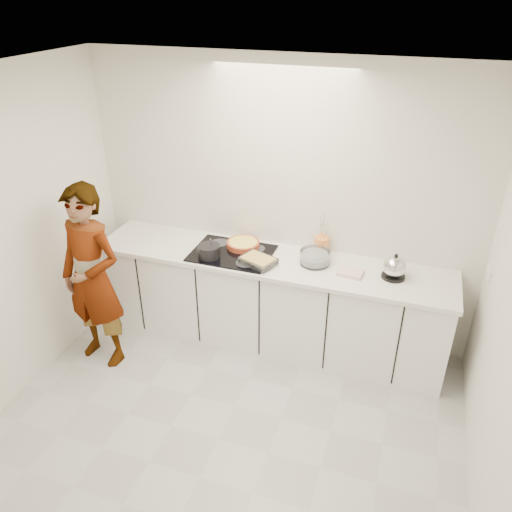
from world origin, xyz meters
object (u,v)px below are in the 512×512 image
(mixing_bowl, at_px, (315,258))
(utensil_crock, at_px, (321,246))
(cook, at_px, (92,278))
(baking_dish, at_px, (258,260))
(kettle, at_px, (394,268))
(hob, at_px, (232,253))
(saucepan, at_px, (209,251))
(tart_dish, at_px, (243,244))

(mixing_bowl, xyz_separation_m, utensil_crock, (0.01, 0.19, 0.03))
(cook, bearing_deg, baking_dish, 31.66)
(kettle, bearing_deg, cook, -163.30)
(hob, relative_size, baking_dish, 2.07)
(utensil_crock, bearing_deg, kettle, -17.89)
(hob, bearing_deg, baking_dish, -22.00)
(cook, bearing_deg, saucepan, 40.71)
(baking_dish, distance_m, mixing_bowl, 0.50)
(tart_dish, bearing_deg, utensil_crock, 9.52)
(tart_dish, distance_m, cook, 1.36)
(mixing_bowl, relative_size, utensil_crock, 1.92)
(tart_dish, relative_size, baking_dish, 1.16)
(hob, height_order, kettle, kettle)
(mixing_bowl, bearing_deg, utensil_crock, 85.53)
(mixing_bowl, height_order, utensil_crock, utensil_crock)
(baking_dish, height_order, utensil_crock, utensil_crock)
(tart_dish, bearing_deg, mixing_bowl, -5.96)
(hob, bearing_deg, mixing_bowl, 5.14)
(saucepan, bearing_deg, cook, -147.37)
(hob, distance_m, cook, 1.23)
(mixing_bowl, distance_m, utensil_crock, 0.19)
(kettle, height_order, cook, cook)
(mixing_bowl, bearing_deg, kettle, -1.82)
(cook, bearing_deg, mixing_bowl, 31.16)
(kettle, xyz_separation_m, utensil_crock, (-0.66, 0.21, -0.01))
(baking_dish, xyz_separation_m, mixing_bowl, (0.46, 0.18, 0.01))
(hob, height_order, tart_dish, tart_dish)
(mixing_bowl, height_order, cook, cook)
(mixing_bowl, bearing_deg, cook, -156.92)
(baking_dish, bearing_deg, tart_dish, 132.19)
(tart_dish, height_order, utensil_crock, utensil_crock)
(hob, height_order, utensil_crock, utensil_crock)
(mixing_bowl, distance_m, cook, 1.93)
(saucepan, xyz_separation_m, cook, (-0.86, -0.55, -0.13))
(baking_dish, distance_m, utensil_crock, 0.61)
(utensil_crock, bearing_deg, cook, -152.09)
(tart_dish, relative_size, kettle, 1.80)
(kettle, bearing_deg, utensil_crock, 162.11)
(tart_dish, bearing_deg, kettle, -3.93)
(baking_dish, relative_size, cook, 0.21)
(tart_dish, height_order, saucepan, saucepan)
(tart_dish, xyz_separation_m, saucepan, (-0.22, -0.28, 0.03))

